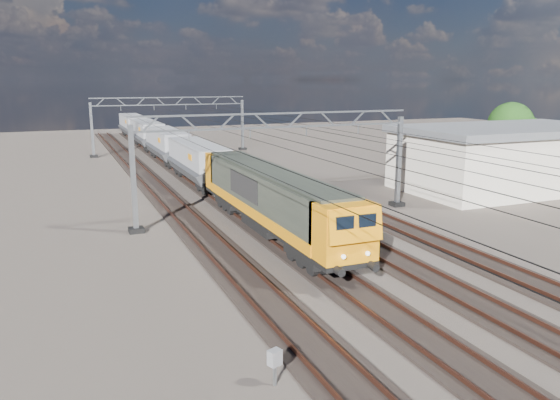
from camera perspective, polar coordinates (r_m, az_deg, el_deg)
name	(u,v)px	position (r m, az deg, el deg)	size (l,w,h in m)	color
ground	(304,233)	(33.60, 2.48, -3.44)	(160.00, 160.00, 0.00)	black
track_outer_west	(209,242)	(31.62, -7.46, -4.42)	(2.60, 140.00, 0.30)	black
track_loco	(273,235)	(32.82, -0.69, -3.68)	(2.60, 140.00, 0.30)	black
track_inner_east	(332,228)	(34.44, 5.51, -2.96)	(2.60, 140.00, 0.30)	black
track_outer_east	(387,222)	(36.44, 11.08, -2.28)	(2.60, 140.00, 0.30)	black
catenary_gantry_mid	(279,161)	(36.37, -0.12, 4.09)	(19.90, 0.90, 7.11)	#90989E
catenary_gantry_far	(171,123)	(70.83, -11.34, 7.92)	(19.90, 0.90, 7.11)	#90989E
overhead_wires	(258,128)	(39.87, -2.32, 7.49)	(12.03, 140.00, 0.53)	black
locomotive	(270,197)	(32.75, -1.05, 0.35)	(2.76, 21.10, 3.62)	black
hopper_wagon_lead	(198,159)	(49.42, -8.57, 4.21)	(3.38, 13.00, 3.25)	black
hopper_wagon_mid	(167,143)	(63.20, -11.71, 5.86)	(3.38, 13.00, 3.25)	black
hopper_wagon_third	(147,132)	(77.13, -13.73, 6.91)	(3.38, 13.00, 3.25)	black
hopper_wagon_fourth	(133,124)	(91.14, -15.14, 7.64)	(3.38, 13.00, 3.25)	black
trackside_cabinet	(275,359)	(17.26, -0.56, -16.26)	(0.47, 0.42, 1.18)	#90989E
industrial_shed	(508,157)	(50.58, 22.74, 4.14)	(18.60, 10.60, 5.40)	silver
tree_far	(514,127)	(61.74, 23.28, 7.03)	(5.19, 4.79, 6.98)	#311E16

